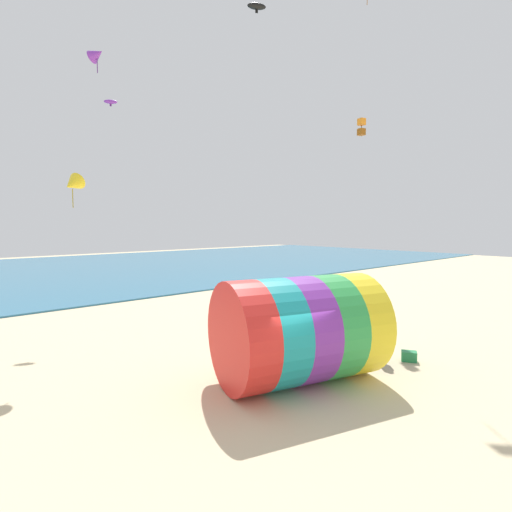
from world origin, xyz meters
The scene contains 10 objects.
ground_plane centered at (0.00, 0.00, 0.00)m, with size 120.00×120.00×0.00m, color beige.
sea centered at (0.00, 36.19, 0.05)m, with size 120.00×40.00×0.10m, color teal.
giant_inflatable_tube centered at (0.81, 0.19, 1.65)m, with size 5.58×4.53×3.29m.
kite_handler centered at (4.45, -0.44, 0.90)m, with size 0.40×0.30×1.75m.
kite_purple_parafoil centered at (0.74, 14.13, 11.62)m, with size 0.77×0.61×0.39m.
kite_purple_delta centered at (-2.17, 8.22, 11.53)m, with size 0.78×0.83×1.04m.
kite_orange_box centered at (9.72, 4.04, 9.90)m, with size 0.38×0.38×0.91m.
kite_yellow_delta centered at (-3.46, 7.59, 6.38)m, with size 1.06×0.99×1.30m.
kite_black_parafoil centered at (9.01, 11.33, 18.42)m, with size 1.29×1.05×0.66m.
cooler_box centered at (5.11, -1.22, 0.18)m, with size 0.52×0.36×0.36m, color #268C4C.
Camera 1 is at (-8.31, -7.96, 4.90)m, focal length 28.00 mm.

